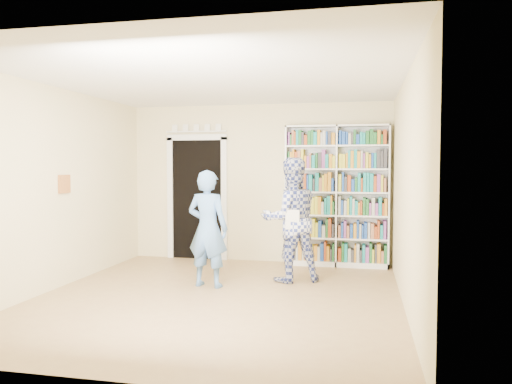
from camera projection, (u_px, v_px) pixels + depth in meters
floor at (217, 298)px, 6.23m from camera, size 5.00×5.00×0.00m
ceiling at (216, 80)px, 6.09m from camera, size 5.00×5.00×0.00m
wall_back at (258, 183)px, 8.60m from camera, size 4.50×0.00×4.50m
wall_left at (54, 188)px, 6.63m from camera, size 0.00×5.00×5.00m
wall_right at (406, 192)px, 5.69m from camera, size 0.00×5.00×5.00m
bookshelf at (337, 195)px, 8.18m from camera, size 1.68×0.31×2.31m
doorway at (197, 192)px, 8.82m from camera, size 1.10×0.08×2.43m
wall_art at (64, 184)px, 6.82m from camera, size 0.03×0.25×0.25m
man_blue at (208, 229)px, 6.78m from camera, size 0.63×0.47×1.59m
man_plaid at (291, 220)px, 7.10m from camera, size 1.06×0.97×1.76m
paper_sheet at (292, 220)px, 6.81m from camera, size 0.19×0.03×0.27m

